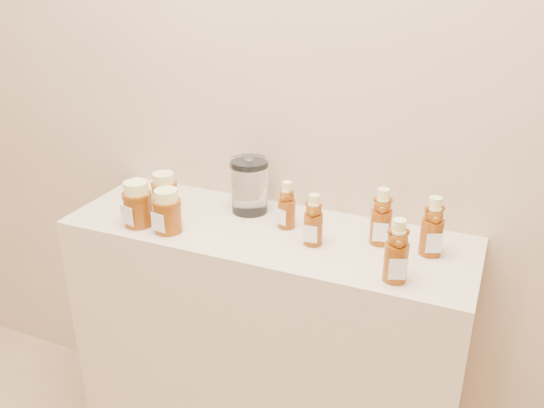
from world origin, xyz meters
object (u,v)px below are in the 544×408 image
at_px(glass_canister, 249,184).
at_px(bear_bottle_back_left, 287,202).
at_px(honey_jar_left, 137,204).
at_px(bear_bottle_front_left, 314,216).
at_px(display_table, 267,354).

bearing_deg(glass_canister, bear_bottle_back_left, -21.78).
bearing_deg(honey_jar_left, glass_canister, 54.01).
relative_size(bear_bottle_back_left, bear_bottle_front_left, 0.96).
bearing_deg(display_table, bear_bottle_front_left, -10.07).
bearing_deg(display_table, honey_jar_left, -161.96).
bearing_deg(bear_bottle_back_left, honey_jar_left, -140.92).
height_order(display_table, honey_jar_left, honey_jar_left).
bearing_deg(bear_bottle_back_left, display_table, -121.01).
height_order(honey_jar_left, glass_canister, glass_canister).
xyz_separation_m(display_table, glass_canister, (-0.10, 0.10, 0.54)).
relative_size(honey_jar_left, glass_canister, 0.74).
height_order(display_table, bear_bottle_front_left, bear_bottle_front_left).
relative_size(display_table, bear_bottle_back_left, 7.49).
bearing_deg(glass_canister, honey_jar_left, -140.07).
distance_m(bear_bottle_front_left, honey_jar_left, 0.52).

